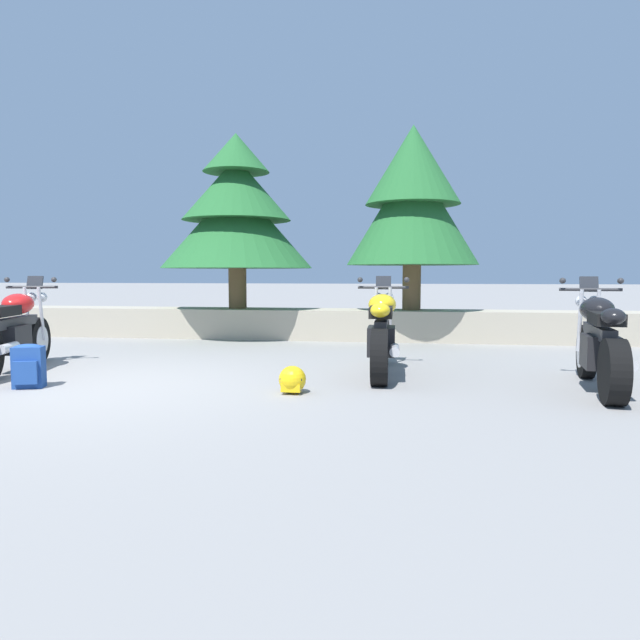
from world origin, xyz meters
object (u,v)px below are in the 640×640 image
object	(u,v)px
rider_backpack	(28,365)
pine_tree_far_left	(237,212)
motorcycle_yellow_centre	(382,334)
motorcycle_black_far_right	(599,344)
rider_helmet	(292,380)
pine_tree_mid_left	(413,199)
motorcycle_red_near_left	(13,333)

from	to	relation	value
rider_backpack	pine_tree_far_left	distance (m)	5.47
motorcycle_yellow_centre	rider_backpack	size ratio (longest dim) A/B	4.39
motorcycle_black_far_right	rider_helmet	bearing A→B (deg)	-168.27
motorcycle_black_far_right	rider_helmet	world-z (taller)	motorcycle_black_far_right
pine_tree_mid_left	pine_tree_far_left	bearing A→B (deg)	-179.88
pine_tree_mid_left	motorcycle_yellow_centre	bearing A→B (deg)	-96.28
motorcycle_red_near_left	pine_tree_far_left	size ratio (longest dim) A/B	0.63
rider_backpack	pine_tree_mid_left	size ratio (longest dim) A/B	0.14
motorcycle_yellow_centre	motorcycle_black_far_right	xyz separation A→B (m)	(2.28, -0.62, 0.00)
rider_helmet	motorcycle_yellow_centre	bearing A→B (deg)	56.24
rider_backpack	rider_helmet	size ratio (longest dim) A/B	1.68
motorcycle_black_far_right	pine_tree_mid_left	world-z (taller)	pine_tree_mid_left
motorcycle_red_near_left	pine_tree_mid_left	xyz separation A→B (m)	(4.90, 4.09, 2.06)
motorcycle_red_near_left	rider_helmet	distance (m)	3.75
motorcycle_black_far_right	pine_tree_far_left	distance (m)	6.89
motorcycle_black_far_right	rider_backpack	distance (m)	6.01
pine_tree_far_left	rider_helmet	bearing A→B (deg)	-67.61
motorcycle_red_near_left	pine_tree_mid_left	world-z (taller)	pine_tree_mid_left
motorcycle_red_near_left	motorcycle_yellow_centre	distance (m)	4.53
motorcycle_yellow_centre	motorcycle_red_near_left	bearing A→B (deg)	-173.65
motorcycle_red_near_left	rider_helmet	world-z (taller)	motorcycle_red_near_left
motorcycle_black_far_right	rider_helmet	size ratio (longest dim) A/B	7.37
rider_helmet	pine_tree_far_left	world-z (taller)	pine_tree_far_left
motorcycle_yellow_centre	rider_helmet	xyz separation A→B (m)	(-0.85, -1.27, -0.35)
motorcycle_black_far_right	pine_tree_mid_left	bearing A→B (deg)	114.12
pine_tree_far_left	rider_backpack	bearing A→B (deg)	-99.40
motorcycle_red_near_left	rider_helmet	bearing A→B (deg)	-11.93
motorcycle_yellow_centre	rider_backpack	xyz separation A→B (m)	(-3.67, -1.40, -0.24)
rider_helmet	pine_tree_mid_left	world-z (taller)	pine_tree_mid_left
rider_backpack	rider_helmet	world-z (taller)	rider_backpack
motorcycle_black_far_right	pine_tree_far_left	bearing A→B (deg)	140.67
motorcycle_red_near_left	motorcycle_black_far_right	size ratio (longest dim) A/B	0.99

